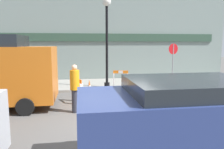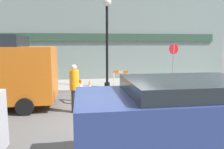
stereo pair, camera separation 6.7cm
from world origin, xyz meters
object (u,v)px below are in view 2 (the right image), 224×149
object	(u,v)px
person_worker	(74,87)
streetlamp_post	(107,30)
person_pedestrian	(15,68)
parked_car_1	(187,119)
stop_sign	(173,57)

from	to	relation	value
person_worker	streetlamp_post	bearing A→B (deg)	20.14
streetlamp_post	person_pedestrian	distance (m)	5.50
streetlamp_post	person_pedestrian	size ratio (longest dim) A/B	2.59
streetlamp_post	parked_car_1	world-z (taller)	streetlamp_post
streetlamp_post	person_pedestrian	world-z (taller)	streetlamp_post
stop_sign	person_pedestrian	distance (m)	8.84
stop_sign	person_worker	distance (m)	6.85
stop_sign	person_pedestrian	size ratio (longest dim) A/B	1.29
streetlamp_post	parked_car_1	distance (m)	7.87
parked_car_1	person_worker	bearing A→B (deg)	120.25
parked_car_1	streetlamp_post	bearing A→B (deg)	94.58
stop_sign	parked_car_1	xyz separation A→B (m)	(-3.21, -7.92, -0.67)
streetlamp_post	person_worker	bearing A→B (deg)	-113.21
streetlamp_post	stop_sign	size ratio (longest dim) A/B	2.00
streetlamp_post	stop_sign	distance (m)	4.09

